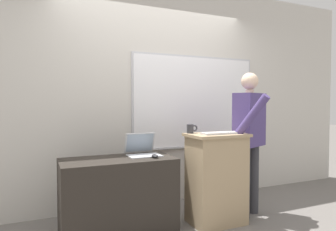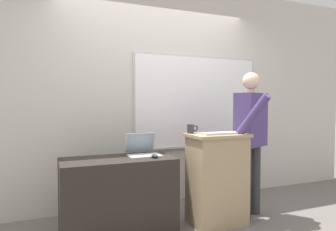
{
  "view_description": "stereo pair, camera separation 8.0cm",
  "coord_description": "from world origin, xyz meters",
  "px_view_note": "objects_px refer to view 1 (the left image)",
  "views": [
    {
      "loc": [
        -1.39,
        -2.39,
        1.28
      ],
      "look_at": [
        -0.17,
        0.39,
        1.16
      ],
      "focal_mm": 32.0,
      "sensor_mm": 36.0,
      "label": 1
    },
    {
      "loc": [
        -1.32,
        -2.42,
        1.28
      ],
      "look_at": [
        -0.17,
        0.39,
        1.16
      ],
      "focal_mm": 32.0,
      "sensor_mm": 36.0,
      "label": 2
    }
  ],
  "objects_px": {
    "computer_mouse_by_laptop": "(155,156)",
    "laptop": "(142,148)",
    "coffee_mug": "(191,129)",
    "wireless_keyboard": "(221,133)",
    "person_presenter": "(250,134)",
    "computer_mouse_by_keyboard": "(240,132)",
    "side_desk": "(118,196)",
    "lectern_podium": "(216,178)"
  },
  "relations": [
    {
      "from": "computer_mouse_by_keyboard",
      "to": "coffee_mug",
      "type": "relative_size",
      "value": 0.79
    },
    {
      "from": "side_desk",
      "to": "coffee_mug",
      "type": "xyz_separation_m",
      "value": [
        0.8,
        -0.01,
        0.64
      ]
    },
    {
      "from": "laptop",
      "to": "lectern_podium",
      "type": "bearing_deg",
      "value": -19.24
    },
    {
      "from": "laptop",
      "to": "side_desk",
      "type": "bearing_deg",
      "value": -159.0
    },
    {
      "from": "lectern_podium",
      "to": "wireless_keyboard",
      "type": "relative_size",
      "value": 2.28
    },
    {
      "from": "person_presenter",
      "to": "coffee_mug",
      "type": "xyz_separation_m",
      "value": [
        -0.7,
        0.11,
        0.08
      ]
    },
    {
      "from": "side_desk",
      "to": "coffee_mug",
      "type": "bearing_deg",
      "value": -0.59
    },
    {
      "from": "wireless_keyboard",
      "to": "computer_mouse_by_keyboard",
      "type": "xyz_separation_m",
      "value": [
        0.24,
        -0.0,
        0.01
      ]
    },
    {
      "from": "side_desk",
      "to": "computer_mouse_by_laptop",
      "type": "height_order",
      "value": "computer_mouse_by_laptop"
    },
    {
      "from": "person_presenter",
      "to": "wireless_keyboard",
      "type": "bearing_deg",
      "value": 168.03
    },
    {
      "from": "laptop",
      "to": "computer_mouse_by_keyboard",
      "type": "distance_m",
      "value": 1.07
    },
    {
      "from": "lectern_podium",
      "to": "side_desk",
      "type": "distance_m",
      "value": 1.05
    },
    {
      "from": "side_desk",
      "to": "wireless_keyboard",
      "type": "relative_size",
      "value": 2.59
    },
    {
      "from": "wireless_keyboard",
      "to": "coffee_mug",
      "type": "bearing_deg",
      "value": 141.56
    },
    {
      "from": "side_desk",
      "to": "wireless_keyboard",
      "type": "xyz_separation_m",
      "value": [
        1.05,
        -0.21,
        0.6
      ]
    },
    {
      "from": "laptop",
      "to": "coffee_mug",
      "type": "relative_size",
      "value": 2.61
    },
    {
      "from": "person_presenter",
      "to": "laptop",
      "type": "height_order",
      "value": "person_presenter"
    },
    {
      "from": "wireless_keyboard",
      "to": "person_presenter",
      "type": "bearing_deg",
      "value": 11.73
    },
    {
      "from": "side_desk",
      "to": "person_presenter",
      "type": "distance_m",
      "value": 1.61
    },
    {
      "from": "computer_mouse_by_laptop",
      "to": "coffee_mug",
      "type": "height_order",
      "value": "coffee_mug"
    },
    {
      "from": "side_desk",
      "to": "wireless_keyboard",
      "type": "bearing_deg",
      "value": -11.19
    },
    {
      "from": "lectern_podium",
      "to": "laptop",
      "type": "bearing_deg",
      "value": 160.76
    },
    {
      "from": "lectern_podium",
      "to": "computer_mouse_by_keyboard",
      "type": "relative_size",
      "value": 9.63
    },
    {
      "from": "laptop",
      "to": "coffee_mug",
      "type": "bearing_deg",
      "value": -12.67
    },
    {
      "from": "laptop",
      "to": "computer_mouse_by_laptop",
      "type": "xyz_separation_m",
      "value": [
        0.06,
        -0.22,
        -0.05
      ]
    },
    {
      "from": "side_desk",
      "to": "laptop",
      "type": "distance_m",
      "value": 0.54
    },
    {
      "from": "person_presenter",
      "to": "lectern_podium",
      "type": "bearing_deg",
      "value": 161.26
    },
    {
      "from": "person_presenter",
      "to": "side_desk",
      "type": "bearing_deg",
      "value": 151.98
    },
    {
      "from": "side_desk",
      "to": "person_presenter",
      "type": "height_order",
      "value": "person_presenter"
    },
    {
      "from": "wireless_keyboard",
      "to": "coffee_mug",
      "type": "height_order",
      "value": "coffee_mug"
    },
    {
      "from": "side_desk",
      "to": "laptop",
      "type": "xyz_separation_m",
      "value": [
        0.28,
        0.11,
        0.44
      ]
    },
    {
      "from": "lectern_podium",
      "to": "computer_mouse_by_laptop",
      "type": "distance_m",
      "value": 0.75
    },
    {
      "from": "person_presenter",
      "to": "coffee_mug",
      "type": "relative_size",
      "value": 12.94
    },
    {
      "from": "lectern_podium",
      "to": "computer_mouse_by_laptop",
      "type": "xyz_separation_m",
      "value": [
        -0.69,
        0.04,
        0.28
      ]
    },
    {
      "from": "computer_mouse_by_keyboard",
      "to": "person_presenter",
      "type": "bearing_deg",
      "value": 24.22
    },
    {
      "from": "computer_mouse_by_laptop",
      "to": "laptop",
      "type": "bearing_deg",
      "value": 105.35
    },
    {
      "from": "lectern_podium",
      "to": "wireless_keyboard",
      "type": "distance_m",
      "value": 0.49
    },
    {
      "from": "person_presenter",
      "to": "computer_mouse_by_laptop",
      "type": "height_order",
      "value": "person_presenter"
    },
    {
      "from": "computer_mouse_by_laptop",
      "to": "computer_mouse_by_keyboard",
      "type": "xyz_separation_m",
      "value": [
        0.95,
        -0.09,
        0.22
      ]
    },
    {
      "from": "side_desk",
      "to": "computer_mouse_by_keyboard",
      "type": "xyz_separation_m",
      "value": [
        1.29,
        -0.21,
        0.61
      ]
    },
    {
      "from": "wireless_keyboard",
      "to": "coffee_mug",
      "type": "relative_size",
      "value": 3.34
    },
    {
      "from": "person_presenter",
      "to": "laptop",
      "type": "distance_m",
      "value": 1.25
    }
  ]
}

